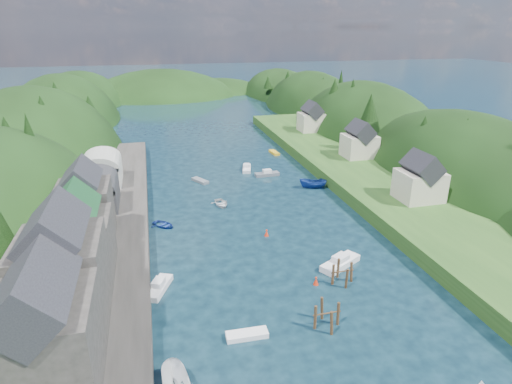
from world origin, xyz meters
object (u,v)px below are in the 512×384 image
object	(u,v)px
channel_buoy_near	(316,281)
channel_buoy_far	(267,233)
piling_cluster_far	(342,275)
piling_cluster_near	(327,318)

from	to	relation	value
channel_buoy_near	channel_buoy_far	world-z (taller)	same
piling_cluster_far	channel_buoy_near	world-z (taller)	piling_cluster_far
piling_cluster_near	channel_buoy_near	bearing A→B (deg)	76.36
channel_buoy_far	piling_cluster_near	bearing A→B (deg)	-88.56
channel_buoy_near	piling_cluster_far	bearing A→B (deg)	-6.89
piling_cluster_near	channel_buoy_far	bearing A→B (deg)	91.44
piling_cluster_far	channel_buoy_far	size ratio (longest dim) A/B	3.02
channel_buoy_near	channel_buoy_far	bearing A→B (deg)	99.67
channel_buoy_near	piling_cluster_near	bearing A→B (deg)	-103.64
piling_cluster_far	channel_buoy_far	xyz separation A→B (m)	(-5.72, 14.69, -0.61)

